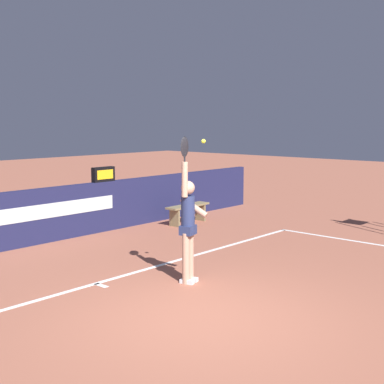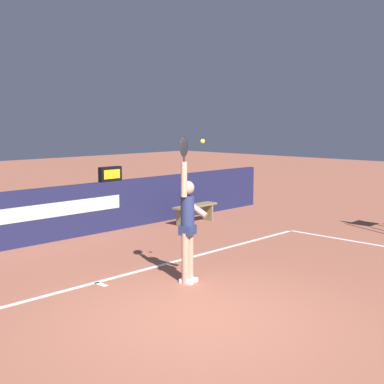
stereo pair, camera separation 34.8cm
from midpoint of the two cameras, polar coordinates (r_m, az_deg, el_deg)
name	(u,v)px [view 2 (the right image)]	position (r m, az deg, el deg)	size (l,w,h in m)	color
ground_plane	(198,319)	(7.64, 1.97, -13.51)	(60.00, 60.00, 0.00)	#A55D47
court_lines	(210,323)	(7.50, 3.35, -13.94)	(12.13, 5.44, 0.00)	white
back_wall	(3,221)	(11.96, -18.96, -3.02)	(17.40, 0.17, 1.26)	#1E214A
speed_display	(110,174)	(13.38, -8.09, 1.94)	(0.63, 0.16, 0.37)	black
tennis_player	(188,222)	(8.98, 0.63, -3.31)	(0.50, 0.52, 2.51)	tan
tennis_ball	(203,141)	(8.66, 2.32, 5.49)	(0.07, 0.07, 0.07)	#CBDD2F
courtside_bench_far	(195,209)	(14.28, 1.04, -1.90)	(1.46, 0.42, 0.51)	olive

